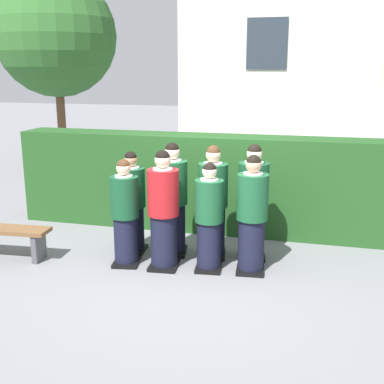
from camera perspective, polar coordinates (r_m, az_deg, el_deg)
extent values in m
plane|color=slate|center=(7.05, -0.52, -8.79)|extent=(60.00, 60.00, 0.00)
cylinder|color=black|center=(7.11, -7.74, -5.64)|extent=(0.34, 0.34, 0.71)
cube|color=black|center=(7.23, -7.65, -8.11)|extent=(0.42, 0.49, 0.05)
cylinder|color=#144728|center=(6.92, -7.92, -0.58)|extent=(0.40, 0.40, 0.59)
cylinder|color=white|center=(6.85, -8.00, 1.84)|extent=(0.25, 0.25, 0.03)
cube|color=#236038|center=(7.07, -7.61, 0.74)|extent=(0.04, 0.02, 0.26)
sphere|color=beige|center=(6.83, -8.04, 2.78)|extent=(0.20, 0.20, 0.20)
sphere|color=#472D19|center=(6.82, -8.05, 3.07)|extent=(0.18, 0.18, 0.18)
cylinder|color=black|center=(6.94, -3.31, -5.75)|extent=(0.37, 0.37, 0.78)
cube|color=black|center=(7.07, -3.27, -8.53)|extent=(0.43, 0.51, 0.05)
cylinder|color=#AD191E|center=(6.73, -3.40, -0.05)|extent=(0.44, 0.44, 0.64)
cylinder|color=white|center=(6.66, -3.44, 2.68)|extent=(0.27, 0.27, 0.03)
cube|color=gold|center=(6.90, -3.02, 1.41)|extent=(0.04, 0.01, 0.28)
sphere|color=beige|center=(6.63, -3.46, 3.74)|extent=(0.22, 0.22, 0.22)
sphere|color=black|center=(6.63, -3.46, 4.07)|extent=(0.20, 0.20, 0.20)
cylinder|color=black|center=(6.87, 1.99, -6.25)|extent=(0.34, 0.34, 0.71)
cube|color=black|center=(7.00, 1.96, -8.77)|extent=(0.40, 0.47, 0.05)
cylinder|color=#19512D|center=(6.68, 2.03, -1.05)|extent=(0.40, 0.40, 0.58)
cylinder|color=white|center=(6.60, 2.06, 1.44)|extent=(0.25, 0.25, 0.03)
cube|color=gold|center=(6.83, 2.22, 0.31)|extent=(0.04, 0.02, 0.26)
sphere|color=beige|center=(6.58, 2.06, 2.42)|extent=(0.20, 0.20, 0.20)
sphere|color=black|center=(6.57, 2.07, 2.71)|extent=(0.18, 0.18, 0.18)
cube|color=white|center=(6.95, 2.27, -1.19)|extent=(0.15, 0.02, 0.20)
cylinder|color=black|center=(6.85, 6.93, -6.20)|extent=(0.36, 0.36, 0.76)
cube|color=black|center=(6.98, 6.85, -8.94)|extent=(0.42, 0.51, 0.05)
cylinder|color=#19512D|center=(6.64, 7.11, -0.58)|extent=(0.43, 0.43, 0.63)
cylinder|color=white|center=(6.56, 7.20, 2.12)|extent=(0.27, 0.27, 0.03)
cube|color=gold|center=(6.80, 7.22, 0.88)|extent=(0.04, 0.02, 0.28)
sphere|color=tan|center=(6.54, 7.23, 3.17)|extent=(0.21, 0.21, 0.21)
sphere|color=black|center=(6.53, 7.24, 3.49)|extent=(0.20, 0.20, 0.20)
cube|color=white|center=(6.93, 7.18, -0.76)|extent=(0.15, 0.02, 0.20)
cylinder|color=black|center=(7.57, -6.94, -4.34)|extent=(0.35, 0.35, 0.72)
cube|color=black|center=(7.68, -6.86, -6.72)|extent=(0.41, 0.48, 0.05)
cylinder|color=#144728|center=(7.38, -7.09, 0.52)|extent=(0.41, 0.41, 0.60)
cylinder|color=white|center=(7.32, -7.16, 2.83)|extent=(0.25, 0.25, 0.03)
cube|color=gold|center=(7.54, -6.73, 1.75)|extent=(0.04, 0.02, 0.26)
sphere|color=tan|center=(7.30, -7.19, 3.74)|extent=(0.20, 0.20, 0.20)
sphere|color=black|center=(7.29, -7.20, 4.01)|extent=(0.19, 0.19, 0.19)
cube|color=white|center=(7.65, -6.54, 0.34)|extent=(0.15, 0.02, 0.20)
cylinder|color=black|center=(7.44, -2.25, -4.29)|extent=(0.38, 0.38, 0.79)
cube|color=black|center=(7.57, -2.22, -6.95)|extent=(0.48, 0.55, 0.05)
cylinder|color=#19512D|center=(7.25, -2.31, 1.13)|extent=(0.45, 0.45, 0.65)
cylinder|color=white|center=(7.18, -2.33, 3.70)|extent=(0.28, 0.28, 0.03)
cube|color=navy|center=(7.42, -2.12, 2.48)|extent=(0.04, 0.02, 0.29)
sphere|color=beige|center=(7.16, -2.34, 4.70)|extent=(0.22, 0.22, 0.22)
sphere|color=black|center=(7.15, -2.34, 5.01)|extent=(0.21, 0.21, 0.21)
cube|color=white|center=(7.54, -2.05, 0.89)|extent=(0.15, 0.03, 0.20)
cylinder|color=black|center=(7.35, 2.41, -4.60)|extent=(0.37, 0.37, 0.78)
cube|color=black|center=(7.47, 2.38, -7.24)|extent=(0.47, 0.54, 0.05)
cylinder|color=#19512D|center=(7.15, 2.47, 0.80)|extent=(0.44, 0.44, 0.64)
cylinder|color=white|center=(7.08, 2.50, 3.37)|extent=(0.27, 0.27, 0.03)
cube|color=#236038|center=(7.32, 2.54, 2.16)|extent=(0.04, 0.02, 0.28)
sphere|color=beige|center=(7.06, 2.51, 4.37)|extent=(0.22, 0.22, 0.22)
sphere|color=#472D19|center=(7.05, 2.51, 4.67)|extent=(0.20, 0.20, 0.20)
cube|color=white|center=(7.44, 2.55, 0.58)|extent=(0.15, 0.03, 0.20)
cylinder|color=black|center=(7.34, 7.04, -4.65)|extent=(0.38, 0.38, 0.79)
cube|color=black|center=(7.47, 6.95, -7.34)|extent=(0.47, 0.55, 0.05)
cylinder|color=#144728|center=(7.14, 7.21, 0.83)|extent=(0.45, 0.45, 0.65)
cylinder|color=white|center=(7.07, 7.29, 3.44)|extent=(0.28, 0.28, 0.03)
cube|color=#236038|center=(7.32, 7.18, 2.20)|extent=(0.04, 0.02, 0.29)
sphere|color=beige|center=(7.05, 7.33, 4.45)|extent=(0.22, 0.22, 0.22)
sphere|color=black|center=(7.05, 7.34, 4.76)|extent=(0.21, 0.21, 0.21)
cube|color=white|center=(7.44, 7.11, 0.60)|extent=(0.15, 0.03, 0.20)
cube|color=#214C1E|center=(8.44, 2.59, 1.03)|extent=(7.00, 0.70, 1.66)
cube|color=silver|center=(12.83, 17.09, 13.21)|extent=(7.48, 3.03, 5.33)
cube|color=#2D3842|center=(11.37, 8.77, 16.83)|extent=(0.90, 0.04, 1.10)
cylinder|color=brown|center=(14.58, -14.96, 6.99)|extent=(0.24, 0.24, 2.08)
sphere|color=#2D6028|center=(14.51, -15.65, 17.22)|extent=(3.33, 3.33, 3.33)
cube|color=brown|center=(7.75, -21.26, -4.10)|extent=(1.42, 0.46, 0.06)
cube|color=#4C4C51|center=(7.56, -17.51, -6.15)|extent=(0.10, 0.33, 0.42)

